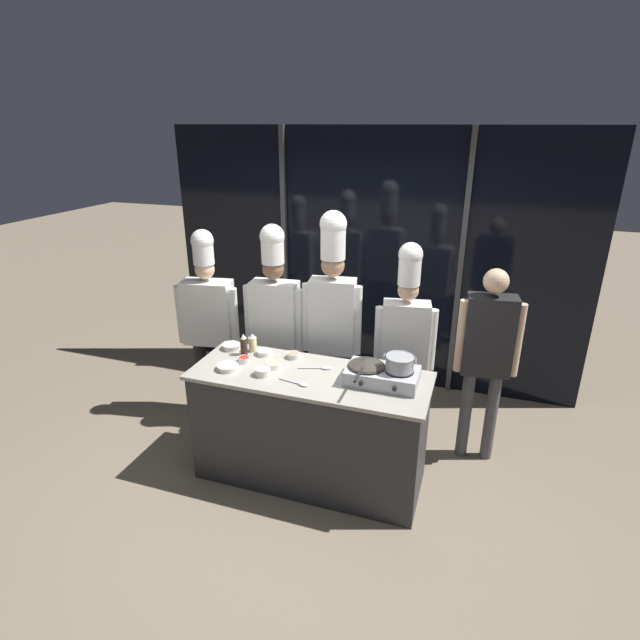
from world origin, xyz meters
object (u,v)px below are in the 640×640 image
object	(u,v)px
prep_bowl_garlic	(263,371)
prep_bowl_onion	(264,352)
prep_bowl_bell_pepper	(244,359)
serving_spoon_slotted	(322,368)
prep_bowl_bean_sprouts	(231,346)
squeeze_bottle_soy	(244,345)
person_guest	(487,348)
chef_line	(332,309)
serving_spoon_solid	(299,384)
portable_stove	(382,376)
stock_pot	(400,363)
chef_head	(208,314)
frying_pan	(366,362)
chef_sous	(275,314)
prep_bowl_noodles	(228,367)
squeeze_bottle_oil	(253,343)
chef_pastry	(405,333)
prep_bowl_mushrooms	(294,355)
prep_bowl_ginger	(273,365)

from	to	relation	value
prep_bowl_garlic	prep_bowl_onion	xyz separation A→B (m)	(-0.14, 0.33, -0.01)
prep_bowl_bell_pepper	serving_spoon_slotted	bearing A→B (deg)	7.88
prep_bowl_bell_pepper	prep_bowl_bean_sprouts	world-z (taller)	prep_bowl_bean_sprouts
squeeze_bottle_soy	person_guest	bearing A→B (deg)	16.39
prep_bowl_bell_pepper	serving_spoon_slotted	xyz separation A→B (m)	(0.63, 0.09, -0.02)
prep_bowl_bean_sprouts	chef_line	size ratio (longest dim) A/B	0.08
serving_spoon_solid	chef_line	xyz separation A→B (m)	(-0.01, 0.85, 0.28)
chef_line	portable_stove	bearing A→B (deg)	124.42
portable_stove	stock_pot	xyz separation A→B (m)	(0.12, 0.00, 0.12)
stock_pot	chef_head	xyz separation A→B (m)	(-1.91, 0.60, -0.08)
chef_head	frying_pan	bearing A→B (deg)	150.33
chef_head	person_guest	distance (m)	2.50
prep_bowl_garlic	chef_sous	size ratio (longest dim) A/B	0.06
prep_bowl_noodles	prep_bowl_onion	bearing A→B (deg)	65.06
portable_stove	person_guest	bearing A→B (deg)	42.90
frying_pan	serving_spoon_slotted	size ratio (longest dim) A/B	1.84
prep_bowl_bell_pepper	chef_line	xyz separation A→B (m)	(0.53, 0.65, 0.26)
prep_bowl_onion	chef_head	xyz separation A→B (m)	(-0.77, 0.44, 0.08)
person_guest	serving_spoon_slotted	bearing A→B (deg)	18.96
squeeze_bottle_oil	chef_pastry	world-z (taller)	chef_pastry
stock_pot	prep_bowl_garlic	xyz separation A→B (m)	(-1.00, -0.17, -0.15)
prep_bowl_bean_sprouts	prep_bowl_noodles	bearing A→B (deg)	-66.26
squeeze_bottle_soy	prep_bowl_mushrooms	size ratio (longest dim) A/B	1.70
stock_pot	chef_pastry	distance (m)	0.73
frying_pan	chef_sous	distance (m)	1.17
prep_bowl_garlic	person_guest	bearing A→B (deg)	27.56
squeeze_bottle_oil	prep_bowl_bean_sprouts	bearing A→B (deg)	-176.07
prep_bowl_noodles	serving_spoon_slotted	world-z (taller)	prep_bowl_noodles
squeeze_bottle_oil	prep_bowl_mushrooms	bearing A→B (deg)	-0.85
prep_bowl_bean_sprouts	chef_head	world-z (taller)	chef_head
serving_spoon_slotted	serving_spoon_solid	size ratio (longest dim) A/B	1.07
squeeze_bottle_soy	chef_pastry	bearing A→B (deg)	26.88
prep_bowl_bell_pepper	prep_bowl_bean_sprouts	distance (m)	0.29
prep_bowl_bean_sprouts	chef_pastry	world-z (taller)	chef_pastry
prep_bowl_noodles	prep_bowl_onion	xyz separation A→B (m)	(0.15, 0.33, 0.00)
prep_bowl_bean_sprouts	person_guest	bearing A→B (deg)	13.33
stock_pot	prep_bowl_mushrooms	world-z (taller)	stock_pot
prep_bowl_garlic	chef_pastry	world-z (taller)	chef_pastry
stock_pot	prep_bowl_garlic	distance (m)	1.03
serving_spoon_slotted	prep_bowl_mushrooms	bearing A→B (deg)	157.96
portable_stove	chef_pastry	distance (m)	0.73
prep_bowl_mushrooms	serving_spoon_solid	size ratio (longest dim) A/B	0.46
portable_stove	chef_sous	xyz separation A→B (m)	(-1.11, 0.61, 0.12)
chef_sous	squeeze_bottle_oil	bearing A→B (deg)	82.82
squeeze_bottle_soy	prep_bowl_bell_pepper	distance (m)	0.15
prep_bowl_mushrooms	prep_bowl_onion	distance (m)	0.25
prep_bowl_ginger	chef_pastry	world-z (taller)	chef_pastry
chef_pastry	person_guest	distance (m)	0.67
frying_pan	prep_bowl_ginger	xyz separation A→B (m)	(-0.73, -0.03, -0.12)
serving_spoon_slotted	serving_spoon_solid	distance (m)	0.30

